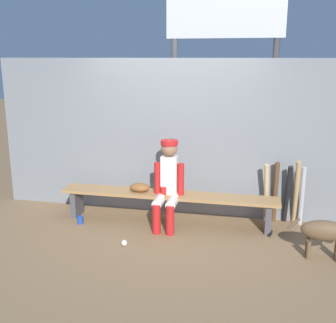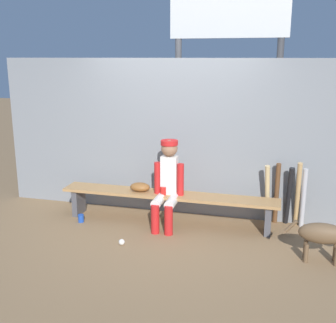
% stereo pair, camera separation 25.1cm
% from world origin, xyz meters
% --- Properties ---
extents(ground_plane, '(30.00, 30.00, 0.00)m').
position_xyz_m(ground_plane, '(0.00, 0.00, 0.00)').
color(ground_plane, olive).
extents(chainlink_fence, '(5.30, 0.03, 2.23)m').
position_xyz_m(chainlink_fence, '(0.00, 0.45, 1.11)').
color(chainlink_fence, gray).
rests_on(chainlink_fence, ground_plane).
extents(dugout_bench, '(3.00, 0.36, 0.43)m').
position_xyz_m(dugout_bench, '(0.00, 0.00, 0.35)').
color(dugout_bench, '#AD7F4C').
rests_on(dugout_bench, ground_plane).
extents(player_seated, '(0.41, 0.55, 1.17)m').
position_xyz_m(player_seated, '(0.02, -0.11, 0.63)').
color(player_seated, silver).
rests_on(player_seated, ground_plane).
extents(baseball_glove, '(0.28, 0.20, 0.12)m').
position_xyz_m(baseball_glove, '(-0.40, 0.00, 0.49)').
color(baseball_glove, brown).
rests_on(baseball_glove, dugout_bench).
extents(bat_wood_natural, '(0.11, 0.24, 0.85)m').
position_xyz_m(bat_wood_natural, '(1.31, 0.30, 0.43)').
color(bat_wood_natural, tan).
rests_on(bat_wood_natural, ground_plane).
extents(bat_wood_dark, '(0.07, 0.17, 0.87)m').
position_xyz_m(bat_wood_dark, '(1.44, 0.36, 0.43)').
color(bat_wood_dark, brown).
rests_on(bat_wood_dark, ground_plane).
extents(bat_aluminum_black, '(0.10, 0.22, 0.83)m').
position_xyz_m(bat_aluminum_black, '(1.59, 0.34, 0.42)').
color(bat_aluminum_black, black).
rests_on(bat_aluminum_black, ground_plane).
extents(bat_wood_tan, '(0.07, 0.26, 0.92)m').
position_xyz_m(bat_wood_tan, '(1.71, 0.32, 0.46)').
color(bat_wood_tan, tan).
rests_on(bat_wood_tan, ground_plane).
extents(bat_aluminum_silver, '(0.07, 0.15, 0.83)m').
position_xyz_m(bat_aluminum_silver, '(1.78, 0.30, 0.42)').
color(bat_aluminum_silver, '#B7B7BC').
rests_on(bat_aluminum_silver, ground_plane).
extents(baseball, '(0.07, 0.07, 0.07)m').
position_xyz_m(baseball, '(-0.37, -0.83, 0.04)').
color(baseball, white).
rests_on(baseball, ground_plane).
extents(cup_on_ground, '(0.08, 0.08, 0.11)m').
position_xyz_m(cup_on_ground, '(-1.18, -0.29, 0.06)').
color(cup_on_ground, '#1E47AD').
rests_on(cup_on_ground, ground_plane).
extents(cup_on_bench, '(0.08, 0.08, 0.11)m').
position_xyz_m(cup_on_bench, '(-0.05, -0.08, 0.48)').
color(cup_on_bench, red).
rests_on(cup_on_bench, dugout_bench).
extents(scoreboard, '(2.04, 0.27, 3.74)m').
position_xyz_m(scoreboard, '(0.65, 1.26, 2.60)').
color(scoreboard, '#3F3F42').
rests_on(scoreboard, ground_plane).
extents(dog, '(0.84, 0.20, 0.49)m').
position_xyz_m(dog, '(2.00, -0.66, 0.34)').
color(dog, brown).
rests_on(dog, ground_plane).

